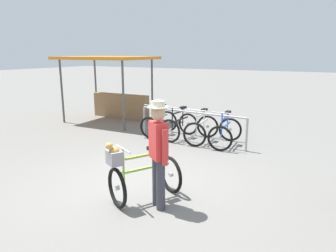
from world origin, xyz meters
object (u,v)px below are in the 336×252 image
object	(u,v)px
racked_bike_blue	(225,132)
racked_bike_white	(201,129)
featured_bicycle	(139,174)
racked_bike_teal	(159,123)
person_with_featured_bike	(158,151)
racked_bike_black	(179,126)
market_stall	(113,82)

from	to	relation	value
racked_bike_blue	racked_bike_white	bearing A→B (deg)	177.92
featured_bicycle	racked_bike_teal	bearing A→B (deg)	116.79
racked_bike_white	person_with_featured_bike	world-z (taller)	person_with_featured_bike
racked_bike_blue	person_with_featured_bike	xyz separation A→B (m)	(0.22, -3.75, 0.58)
racked_bike_teal	racked_bike_black	distance (m)	0.70
person_with_featured_bike	market_stall	xyz separation A→B (m)	(-4.94, 4.94, 0.45)
racked_bike_white	person_with_featured_bike	distance (m)	3.93
racked_bike_teal	racked_bike_white	world-z (taller)	same
racked_bike_white	featured_bicycle	distance (m)	3.81
person_with_featured_bike	market_stall	bearing A→B (deg)	134.99
racked_bike_black	person_with_featured_bike	bearing A→B (deg)	-66.90
racked_bike_white	featured_bicycle	xyz separation A→B (m)	(0.53, -3.77, 0.12)
racked_bike_white	featured_bicycle	bearing A→B (deg)	-82.00
racked_bike_black	featured_bicycle	distance (m)	3.99
racked_bike_black	featured_bicycle	bearing A→B (deg)	-72.04
racked_bike_black	featured_bicycle	world-z (taller)	featured_bicycle
market_stall	person_with_featured_bike	bearing A→B (deg)	-45.01
featured_bicycle	market_stall	xyz separation A→B (m)	(-4.55, 4.94, 0.91)
racked_bike_blue	featured_bicycle	bearing A→B (deg)	-92.59
racked_bike_teal	market_stall	size ratio (longest dim) A/B	0.35
racked_bike_teal	person_with_featured_bike	bearing A→B (deg)	-58.76
racked_bike_white	racked_bike_black	bearing A→B (deg)	177.92
racked_bike_black	racked_bike_white	distance (m)	0.70
racked_bike_white	market_stall	bearing A→B (deg)	163.81
market_stall	featured_bicycle	bearing A→B (deg)	-47.33
racked_bike_black	market_stall	distance (m)	3.66
racked_bike_black	racked_bike_blue	size ratio (longest dim) A/B	0.98
racked_bike_black	market_stall	world-z (taller)	market_stall
racked_bike_white	featured_bicycle	world-z (taller)	featured_bicycle
racked_bike_blue	market_stall	bearing A→B (deg)	165.82
racked_bike_white	racked_bike_blue	distance (m)	0.70
racked_bike_black	market_stall	bearing A→B (deg)	161.02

